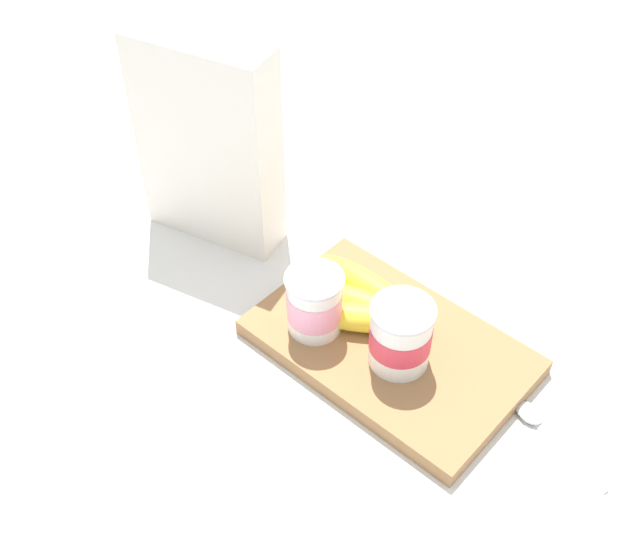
% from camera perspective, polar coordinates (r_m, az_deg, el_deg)
% --- Properties ---
extents(ground_plane, '(2.40, 2.40, 0.00)m').
position_cam_1_polar(ground_plane, '(0.97, 4.99, -6.15)').
color(ground_plane, silver).
extents(cutting_board, '(0.32, 0.20, 0.02)m').
position_cam_1_polar(cutting_board, '(0.96, 5.03, -5.73)').
color(cutting_board, olive).
rests_on(cutting_board, ground_plane).
extents(cereal_box, '(0.20, 0.11, 0.29)m').
position_cam_1_polar(cereal_box, '(1.05, -8.01, 8.77)').
color(cereal_box, white).
rests_on(cereal_box, ground_plane).
extents(yogurt_cup_front, '(0.07, 0.07, 0.09)m').
position_cam_1_polar(yogurt_cup_front, '(0.91, 5.79, -4.92)').
color(yogurt_cup_front, white).
rests_on(yogurt_cup_front, cutting_board).
extents(yogurt_cup_back, '(0.07, 0.07, 0.08)m').
position_cam_1_polar(yogurt_cup_back, '(0.94, -0.39, -2.61)').
color(yogurt_cup_back, white).
rests_on(yogurt_cup_back, cutting_board).
extents(banana_bunch, '(0.18, 0.12, 0.04)m').
position_cam_1_polar(banana_bunch, '(0.97, 3.34, -2.60)').
color(banana_bunch, yellow).
rests_on(banana_bunch, cutting_board).
extents(spoon, '(0.13, 0.05, 0.01)m').
position_cam_1_polar(spoon, '(0.93, 15.87, -11.21)').
color(spoon, silver).
rests_on(spoon, ground_plane).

